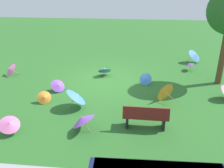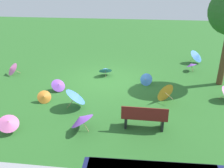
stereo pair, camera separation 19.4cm
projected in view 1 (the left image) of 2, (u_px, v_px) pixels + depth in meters
The scene contains 13 objects.
ground at pixel (106, 81), 12.70m from camera, with size 40.00×40.00×0.00m, color #2D6B28.
park_bench at pixel (146, 117), 8.56m from camera, with size 1.61×0.50×0.90m.
parasol_blue_0 at pixel (145, 79), 12.11m from camera, with size 0.72×0.69×0.61m.
parasol_orange_0 at pixel (164, 92), 10.52m from camera, with size 0.87×0.81×0.86m.
parasol_purple_0 at pixel (82, 119), 8.44m from camera, with size 1.04×1.07×0.76m.
parasol_blue_1 at pixel (195, 55), 15.11m from camera, with size 1.13×1.16×0.89m.
parasol_blue_2 at pixel (104, 70), 13.21m from camera, with size 0.82×0.78×0.62m.
parasol_blue_3 at pixel (77, 96), 9.90m from camera, with size 1.07×1.14×0.90m.
parasol_pink_1 at pixel (10, 69), 13.19m from camera, with size 0.95×0.95×0.71m.
parasol_pink_2 at pixel (9, 124), 8.26m from camera, with size 0.98×0.97×0.66m.
parasol_orange_2 at pixel (44, 97), 10.36m from camera, with size 0.72×0.65×0.54m.
parasol_purple_1 at pixel (190, 64), 13.96m from camera, with size 0.82×0.82×0.56m.
parasol_purple_2 at pixel (58, 85), 11.42m from camera, with size 0.85×0.86×0.58m.
Camera 1 is at (-1.52, 11.59, 4.98)m, focal length 39.28 mm.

